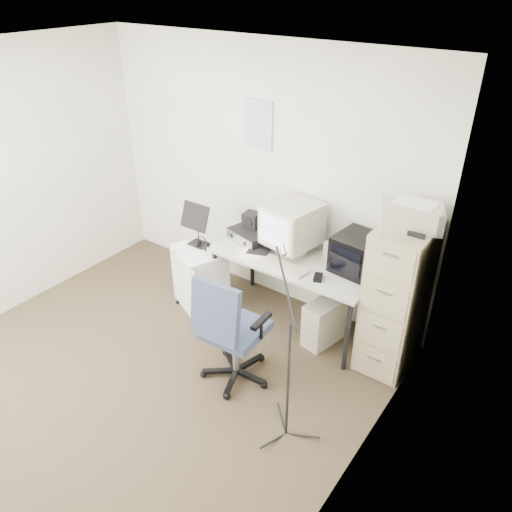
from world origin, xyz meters
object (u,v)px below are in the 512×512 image
Objects in this scene: desk at (294,291)px; office_chair at (235,327)px; side_cart at (200,278)px; filing_cabinet at (396,298)px.

office_chair reaches higher than desk.
desk is 0.96m from side_cart.
filing_cabinet is 0.99m from desk.
filing_cabinet is at bearing 34.01° from side_cart.
filing_cabinet reaches higher than office_chair.
desk is at bearing 87.06° from office_chair.
side_cart is (-1.87, -0.31, -0.34)m from filing_cabinet.
office_chair is at bearing -89.91° from desk.
side_cart is (-0.92, -0.28, -0.05)m from desk.
filing_cabinet is 1.34m from office_chair.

